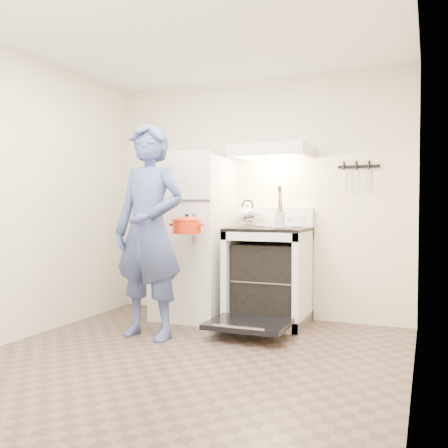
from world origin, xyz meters
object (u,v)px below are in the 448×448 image
Objects in this scene: person at (149,231)px; dutch_oven at (187,227)px; refrigerator at (193,236)px; tea_kettle at (248,213)px; stove_body at (268,277)px.

dutch_oven is (0.22, 0.31, 0.03)m from person.
refrigerator is 0.61m from tea_kettle.
tea_kettle is at bearing 66.61° from person.
refrigerator is 6.05× the size of tea_kettle.
tea_kettle is 0.84× the size of dutch_oven.
person reaches higher than tea_kettle.
tea_kettle is (-0.27, 0.14, 0.63)m from stove_body.
tea_kettle is 0.81m from dutch_oven.
tea_kettle is 0.15× the size of person.
stove_body is 0.49× the size of person.
person is (-0.55, -1.03, -0.15)m from tea_kettle.
refrigerator reaches higher than tea_kettle.
person is at bearing -132.60° from stove_body.
stove_body is 0.99m from dutch_oven.
refrigerator is 0.88m from person.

